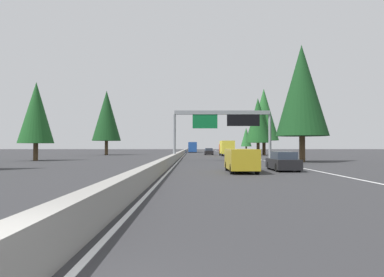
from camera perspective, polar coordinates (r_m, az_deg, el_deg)
The scene contains 17 objects.
ground_plane at distance 63.86m, azimuth -1.74°, elevation -2.95°, with size 320.00×320.00×0.00m, color #2D2D30.
median_barrier at distance 83.84m, azimuth -1.51°, elevation -2.24°, with size 180.00×0.56×0.90m, color gray.
shoulder_stripe_right at distance 74.43m, azimuth 7.41°, elevation -2.70°, with size 160.00×0.16×0.01m, color silver.
shoulder_stripe_median at distance 73.84m, azimuth -1.30°, elevation -2.72°, with size 160.00×0.16×0.01m, color silver.
sign_gantry_overhead at distance 45.63m, azimuth 5.12°, elevation 2.86°, with size 0.50×12.68×6.49m.
minivan_near_right at distance 25.88m, azimuth 7.94°, elevation -3.34°, with size 5.00×1.95×1.69m.
sedan_mid_right at distance 28.41m, azimuth 14.51°, elevation -3.67°, with size 4.40×1.80×1.47m.
box_truck_near_center at distance 69.92m, azimuth 5.60°, elevation -1.48°, with size 8.50×2.40×2.95m.
sedan_mid_left at distance 128.78m, azimuth 0.06°, elevation -1.79°, with size 4.40×1.80×1.47m.
bus_far_right at distance 108.17m, azimuth 0.09°, elevation -1.34°, with size 11.50×2.55×3.10m.
sedan_far_left at distance 76.89m, azimuth 2.74°, elevation -2.15°, with size 4.40×1.80×1.47m.
conifer_right_near at distance 45.16m, azimuth 17.34°, elevation 7.44°, with size 6.28×6.28×14.26m.
conifer_right_mid at distance 76.97m, azimuth 11.55°, elevation 3.80°, with size 6.25×6.25×14.21m.
conifer_right_far at distance 74.44m, azimuth 10.63°, elevation 2.89°, with size 5.24×5.24×11.91m.
conifer_right_distant at distance 120.08m, azimuth 8.75°, elevation 0.23°, with size 3.60×3.60×8.18m.
conifer_left_near at distance 50.97m, azimuth -23.92°, elevation 3.84°, with size 4.58×4.58×10.42m.
conifer_left_mid at distance 78.64m, azimuth -13.66°, elevation 3.61°, with size 6.15×6.15×13.98m.
Camera 1 is at (-3.80, -2.04, 1.91)m, focal length 32.97 mm.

